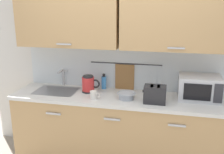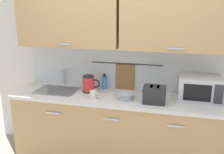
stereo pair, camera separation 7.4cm
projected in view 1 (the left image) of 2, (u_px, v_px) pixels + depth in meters
counter_unit at (117, 130)px, 3.21m from camera, size 2.53×0.64×0.90m
back_wall_assembly at (122, 41)px, 3.13m from camera, size 3.70×0.41×2.50m
sink_faucet at (62, 75)px, 3.42m from camera, size 0.09×0.17×0.22m
microwave at (199, 88)px, 2.95m from camera, size 0.46×0.35×0.27m
electric_kettle at (89, 84)px, 3.20m from camera, size 0.23×0.16×0.21m
dish_soap_bottle at (104, 82)px, 3.32m from camera, size 0.06×0.06×0.20m
mug_near_sink at (94, 95)px, 2.98m from camera, size 0.12×0.08×0.09m
mixing_bowl at (126, 95)px, 2.98m from camera, size 0.21×0.21×0.08m
toaster at (155, 94)px, 2.86m from camera, size 0.26×0.17×0.19m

